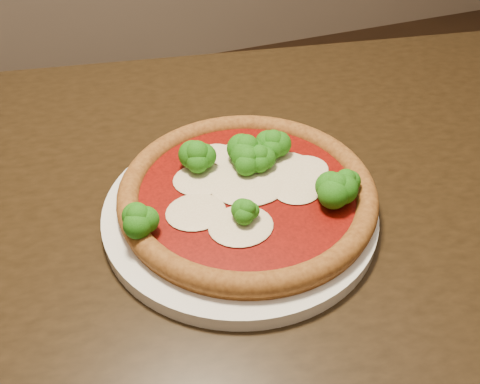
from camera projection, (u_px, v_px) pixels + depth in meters
name	position (u px, v px, depth m)	size (l,w,h in m)	color
dining_table	(174.00, 244.00, 0.75)	(1.38, 0.92, 0.75)	black
plate	(240.00, 211.00, 0.64)	(0.33, 0.33, 0.02)	silver
pizza	(248.00, 189.00, 0.64)	(0.31, 0.31, 0.06)	brown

